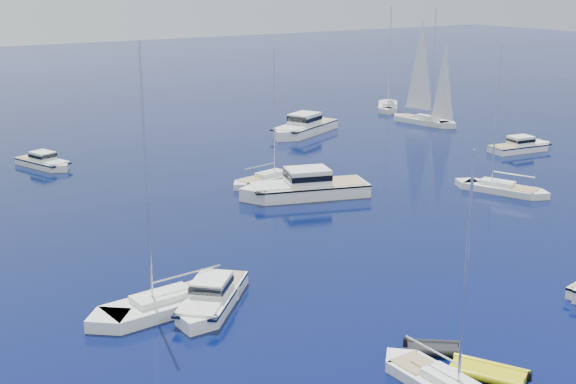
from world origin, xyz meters
name	(u,v)px	position (x,y,z in m)	size (l,w,h in m)	color
ground	(563,357)	(0.00, 0.00, 0.00)	(400.00, 400.00, 0.00)	#080E4E
motor_cruiser_left	(211,306)	(-12.55, 15.49, 0.00)	(2.66, 8.68, 2.28)	white
motor_cruiser_centre	(305,196)	(5.30, 32.04, 0.00)	(3.83, 12.51, 3.28)	white
motor_cruiser_far_r	(521,151)	(36.06, 34.09, 0.00)	(2.59, 8.45, 2.22)	white
motor_cruiser_distant	(303,134)	(20.84, 55.50, 0.00)	(3.79, 12.38, 3.25)	white
motor_cruiser_horizon	(45,167)	(-11.30, 55.63, 0.00)	(2.39, 7.80, 2.05)	silver
sailboat_mid_r	(501,192)	(21.23, 23.58, 0.00)	(2.44, 9.38, 13.79)	white
sailboat_mid_l	(170,309)	(-14.79, 16.49, 0.00)	(2.91, 11.17, 16.43)	white
sailboat_centre	(268,182)	(5.03, 37.99, 0.00)	(2.32, 8.94, 13.15)	silver
sailboat_sails_r	(424,124)	(38.13, 52.41, 0.00)	(2.74, 10.55, 15.51)	white
sailboat_sails_far	(388,109)	(41.57, 64.02, 0.00)	(2.74, 10.53, 15.48)	silver
tender_yellow	(487,376)	(-4.83, 0.70, 0.00)	(2.17, 4.02, 0.95)	#CCC50C
tender_grey_near	(433,352)	(-5.38, 4.00, 0.00)	(1.68, 2.93, 0.95)	black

